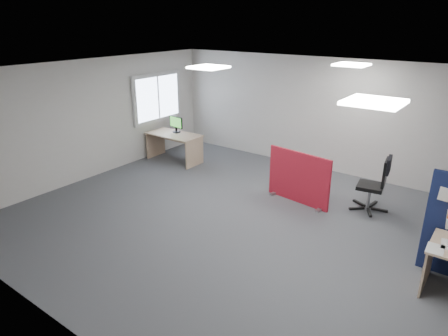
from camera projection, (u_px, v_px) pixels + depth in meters
The scene contains 11 objects.
floor at pixel (259, 228), 7.16m from camera, with size 9.00×9.00×0.00m, color #505257.
ceiling at pixel (264, 75), 6.21m from camera, with size 9.00×7.00×0.02m, color white.
wall_back at pixel (339, 117), 9.33m from camera, with size 9.00×0.02×2.70m, color silver.
wall_front at pixel (82, 247), 4.05m from camera, with size 9.00×0.02×2.70m, color silver.
wall_left at pixel (94, 119), 9.18m from camera, with size 0.02×7.00×2.70m, color silver.
window at pixel (158, 98), 10.58m from camera, with size 0.06×1.70×1.30m.
ceiling_lights at pixel (302, 74), 6.54m from camera, with size 4.10×4.10×0.04m.
red_divider at pixel (298, 178), 8.01m from camera, with size 1.41×0.30×1.06m.
second_desk at pixel (175, 140), 10.37m from camera, with size 1.43×0.72×0.73m.
monitor_second at pixel (176, 124), 10.34m from camera, with size 0.46×0.21×0.42m.
office_chair at pixel (378, 181), 7.58m from camera, with size 0.73×0.73×1.11m.
Camera 1 is at (3.24, -5.47, 3.53)m, focal length 32.00 mm.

